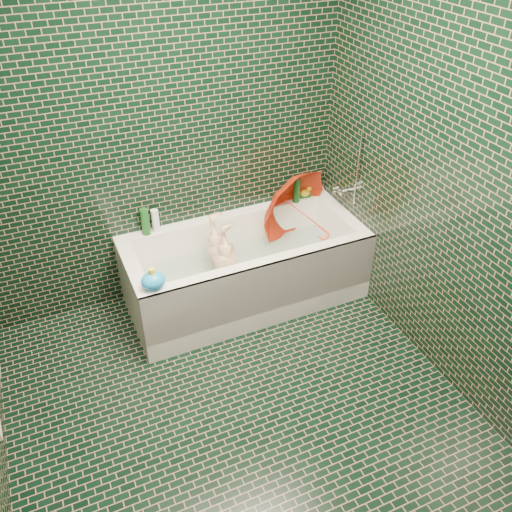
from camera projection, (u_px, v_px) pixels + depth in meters
name	position (u px, v px, depth m)	size (l,w,h in m)	color
floor	(244.00, 418.00, 3.21)	(2.80, 2.80, 0.00)	black
wall_back	(157.00, 133.00, 3.52)	(2.80, 2.80, 0.00)	black
wall_right	(463.00, 189.00, 2.91)	(2.80, 2.80, 0.00)	black
bathtub	(246.00, 276.00, 3.98)	(1.70, 0.75, 0.55)	white
bath_mat	(245.00, 280.00, 4.03)	(1.35, 0.47, 0.01)	#50C026
water	(245.00, 265.00, 3.94)	(1.48, 0.53, 0.00)	silver
faucet	(348.00, 186.00, 3.93)	(0.18, 0.19, 0.55)	silver
child	(227.00, 271.00, 3.87)	(0.32, 0.21, 0.87)	tan
umbrella	(304.00, 214.00, 4.02)	(0.61, 0.61, 0.54)	red
soap_bottle_a	(320.00, 192.00, 4.32)	(0.11, 0.11, 0.27)	white
soap_bottle_b	(310.00, 195.00, 4.28)	(0.08, 0.08, 0.18)	#4A1D6E
soap_bottle_c	(305.00, 198.00, 4.24)	(0.15, 0.15, 0.19)	#154A19
bottle_right_tall	(297.00, 190.00, 4.14)	(0.06, 0.06, 0.20)	#154A19
bottle_right_pump	(319.00, 182.00, 4.24)	(0.05, 0.05, 0.20)	silver
bottle_left_tall	(145.00, 222.00, 3.77)	(0.06, 0.06, 0.20)	#154A19
bottle_left_short	(156.00, 221.00, 3.81)	(0.05, 0.05, 0.17)	white
rubber_duck	(305.00, 192.00, 4.24)	(0.12, 0.09, 0.09)	yellow
bath_toy	(153.00, 280.00, 3.29)	(0.18, 0.16, 0.15)	#1A90EF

